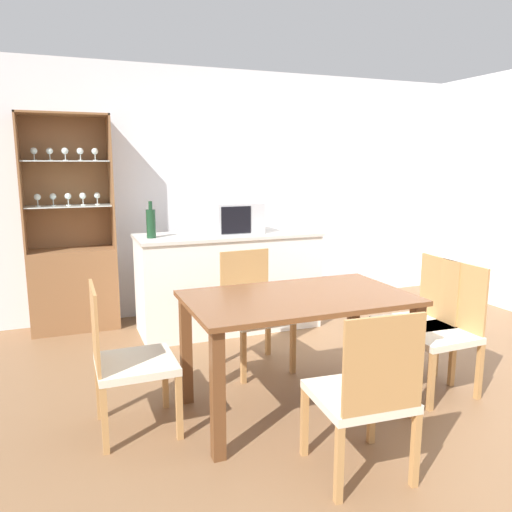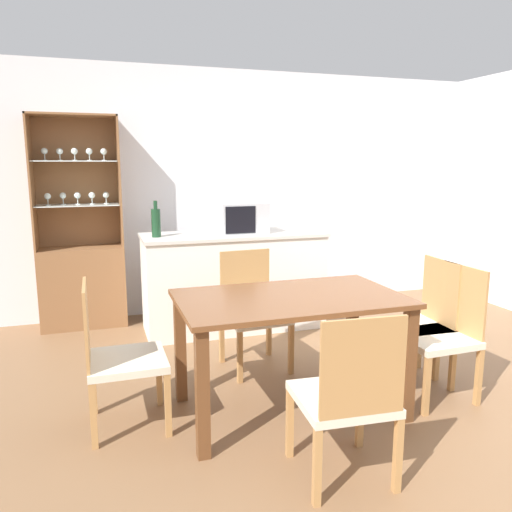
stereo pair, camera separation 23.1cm
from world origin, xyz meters
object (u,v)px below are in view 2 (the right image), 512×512
Objects in this scene: display_cabinet at (82,268)px; wine_bottle at (156,222)px; dining_chair_side_right_far at (418,323)px; dining_chair_head_far at (253,311)px; dining_chair_side_right_near at (441,334)px; dining_chair_side_left_far at (118,357)px; dining_chair_head_near at (346,397)px; dining_table at (290,315)px; microwave at (242,218)px.

display_cabinet is 0.99m from wine_bottle.
dining_chair_side_right_far is at bearing -42.32° from display_cabinet.
display_cabinet is 1.96m from dining_chair_head_far.
wine_bottle reaches higher than dining_chair_side_right_near.
wine_bottle is (0.43, 1.57, 0.62)m from dining_chair_side_left_far.
dining_chair_head_near is at bearing 49.62° from dining_chair_side_left_far.
dining_table is at bearing 85.79° from dining_chair_head_far.
dining_chair_head_far is (1.28, -1.48, -0.13)m from display_cabinet.
dining_chair_side_left_far and dining_chair_head_far have the same top height.
dining_chair_head_near is (1.28, -3.01, -0.13)m from display_cabinet.
dining_chair_side_right_far is (1.06, 0.89, 0.00)m from dining_chair_head_near.
display_cabinet is 2.24× the size of dining_chair_side_left_far.
dining_table is at bearing 83.19° from dining_chair_side_left_far.
wine_bottle is (-0.61, 0.93, 0.62)m from dining_chair_head_far.
dining_chair_head_far is at bearing 94.03° from dining_chair_head_near.
dining_table is 1.08m from dining_chair_side_right_near.
display_cabinet reaches higher than wine_bottle.
display_cabinet is 1.44× the size of dining_table.
dining_chair_side_right_near is (1.06, 0.64, 0.00)m from dining_chair_head_near.
wine_bottle is at bearing -178.82° from microwave.
dining_chair_head_far is at bearing -56.66° from wine_bottle.
display_cabinet is at bearing 43.06° from dining_chair_side_right_near.
dining_chair_side_right_near is at bearing -45.44° from display_cabinet.
wine_bottle reaches higher than dining_chair_side_right_far.
dining_table is 1.55× the size of dining_chair_side_right_far.
dining_chair_side_right_near is (2.34, -2.37, -0.13)m from display_cabinet.
display_cabinet is at bearing 140.45° from wine_bottle.
dining_chair_head_near and dining_chair_side_left_far have the same top height.
dining_chair_head_far is at bearing 48.41° from dining_chair_side_right_near.
dining_chair_side_right_far is (2.34, -2.13, -0.13)m from display_cabinet.
wine_bottle reaches higher than dining_chair_side_left_far.
dining_chair_head_far is 1.38m from dining_chair_side_right_near.
dining_chair_side_right_near is 2.02× the size of microwave.
display_cabinet is at bearing -53.72° from dining_chair_head_far.
microwave is at bearing 23.58° from dining_chair_side_right_near.
dining_chair_side_right_far reaches higher than dining_table.
microwave is at bearing 141.96° from dining_chair_side_left_far.
dining_table is at bearing 81.80° from dining_chair_side_right_near.
dining_chair_side_left_far and dining_chair_side_right_far have the same top height.
dining_chair_side_right_far is at bearing 89.88° from dining_chair_side_left_far.
dining_chair_side_left_far is at bearing 173.23° from dining_table.
wine_bottle is at bearing 108.02° from dining_chair_head_near.
dining_table is (1.28, -2.25, 0.07)m from display_cabinet.
microwave is (0.20, 0.95, 0.63)m from dining_chair_head_far.
dining_chair_side_right_far and dining_chair_side_right_near have the same top height.
display_cabinet is 4.53× the size of microwave.
dining_chair_side_right_far is at bearing 6.62° from dining_table.
dining_chair_head_near reaches higher than dining_table.
wine_bottle reaches higher than microwave.
dining_chair_head_near is 1.00× the size of dining_chair_side_right_near.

